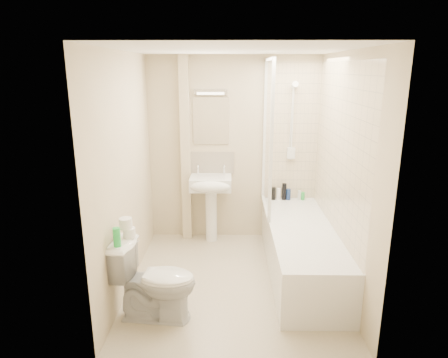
{
  "coord_description": "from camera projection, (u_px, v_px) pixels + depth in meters",
  "views": [
    {
      "loc": [
        -0.05,
        -3.88,
        2.23
      ],
      "look_at": [
        -0.11,
        0.2,
        1.1
      ],
      "focal_mm": 32.0,
      "sensor_mm": 36.0,
      "label": 1
    }
  ],
  "objects": [
    {
      "name": "pipe_boxing",
      "position": [
        186.0,
        151.0,
        5.17
      ],
      "size": [
        0.12,
        0.12,
        2.4
      ],
      "primitive_type": "cube",
      "color": "beige",
      "rests_on": "ground"
    },
    {
      "name": "mirror",
      "position": [
        211.0,
        121.0,
        5.11
      ],
      "size": [
        0.46,
        0.01,
        0.6
      ],
      "primitive_type": "cube",
      "color": "white",
      "rests_on": "wall_back"
    },
    {
      "name": "bottle_green",
      "position": [
        303.0,
        196.0,
        5.28
      ],
      "size": [
        0.06,
        0.06,
        0.1
      ],
      "primitive_type": "cylinder",
      "color": "green",
      "rests_on": "bathtub"
    },
    {
      "name": "shower_screen",
      "position": [
        268.0,
        137.0,
        4.71
      ],
      "size": [
        0.04,
        0.92,
        1.8
      ],
      "color": "white",
      "rests_on": "bathtub"
    },
    {
      "name": "bathtub",
      "position": [
        301.0,
        249.0,
        4.44
      ],
      "size": [
        0.7,
        2.1,
        0.55
      ],
      "color": "white",
      "rests_on": "ground"
    },
    {
      "name": "toilet_roll_lower",
      "position": [
        129.0,
        233.0,
        3.61
      ],
      "size": [
        0.11,
        0.11,
        0.09
      ],
      "primitive_type": "cylinder",
      "color": "white",
      "rests_on": "toilet"
    },
    {
      "name": "toilet",
      "position": [
        155.0,
        280.0,
        3.62
      ],
      "size": [
        0.57,
        0.82,
        0.75
      ],
      "primitive_type": "imported",
      "rotation": [
        0.0,
        0.0,
        1.47
      ],
      "color": "white",
      "rests_on": "ground"
    },
    {
      "name": "tile_right",
      "position": [
        339.0,
        149.0,
        4.13
      ],
      "size": [
        0.01,
        2.1,
        1.75
      ],
      "primitive_type": "cube",
      "color": "beige",
      "rests_on": "wall_right"
    },
    {
      "name": "wall_left",
      "position": [
        126.0,
        174.0,
        4.03
      ],
      "size": [
        0.02,
        2.5,
        2.4
      ],
      "primitive_type": "cube",
      "color": "beige",
      "rests_on": "ground"
    },
    {
      "name": "floor",
      "position": [
        234.0,
        281.0,
        4.34
      ],
      "size": [
        2.5,
        2.5,
        0.0
      ],
      "primitive_type": "plane",
      "color": "beige",
      "rests_on": "ground"
    },
    {
      "name": "shower_fixture",
      "position": [
        292.0,
        124.0,
        5.06
      ],
      "size": [
        0.1,
        0.16,
        0.99
      ],
      "color": "white",
      "rests_on": "wall_back"
    },
    {
      "name": "wall_back",
      "position": [
        233.0,
        150.0,
        5.22
      ],
      "size": [
        2.2,
        0.02,
        2.4
      ],
      "primitive_type": "cube",
      "color": "beige",
      "rests_on": "ground"
    },
    {
      "name": "bottle_blue",
      "position": [
        288.0,
        194.0,
        5.28
      ],
      "size": [
        0.06,
        0.06,
        0.15
      ],
      "primitive_type": "cylinder",
      "color": "navy",
      "rests_on": "bathtub"
    },
    {
      "name": "bottle_white_b",
      "position": [
        299.0,
        195.0,
        5.28
      ],
      "size": [
        0.05,
        0.05,
        0.12
      ],
      "primitive_type": "cylinder",
      "color": "silver",
      "rests_on": "bathtub"
    },
    {
      "name": "tile_back",
      "position": [
        292.0,
        133.0,
        5.14
      ],
      "size": [
        0.7,
        0.01,
        1.75
      ],
      "primitive_type": "cube",
      "color": "beige",
      "rests_on": "wall_back"
    },
    {
      "name": "green_bottle",
      "position": [
        117.0,
        237.0,
        3.41
      ],
      "size": [
        0.06,
        0.06,
        0.17
      ],
      "primitive_type": "cylinder",
      "color": "green",
      "rests_on": "toilet"
    },
    {
      "name": "strip_light",
      "position": [
        211.0,
        92.0,
        4.99
      ],
      "size": [
        0.42,
        0.07,
        0.07
      ],
      "primitive_type": "cube",
      "color": "silver",
      "rests_on": "wall_back"
    },
    {
      "name": "ceiling",
      "position": [
        235.0,
        49.0,
        3.7
      ],
      "size": [
        2.2,
        2.5,
        0.02
      ],
      "primitive_type": "cube",
      "color": "white",
      "rests_on": "wall_back"
    },
    {
      "name": "wall_right",
      "position": [
        344.0,
        175.0,
        4.0
      ],
      "size": [
        0.02,
        2.5,
        2.4
      ],
      "primitive_type": "cube",
      "color": "beige",
      "rests_on": "ground"
    },
    {
      "name": "pedestal_sink",
      "position": [
        211.0,
        191.0,
        5.13
      ],
      "size": [
        0.53,
        0.48,
        1.02
      ],
      "color": "white",
      "rests_on": "ground"
    },
    {
      "name": "bottle_white_a",
      "position": [
        278.0,
        194.0,
        5.28
      ],
      "size": [
        0.06,
        0.06,
        0.15
      ],
      "primitive_type": "cylinder",
      "color": "white",
      "rests_on": "bathtub"
    },
    {
      "name": "bottle_black_a",
      "position": [
        273.0,
        194.0,
        5.28
      ],
      "size": [
        0.06,
        0.06,
        0.17
      ],
      "primitive_type": "cylinder",
      "color": "black",
      "rests_on": "bathtub"
    },
    {
      "name": "bottle_black_b",
      "position": [
        284.0,
        192.0,
        5.27
      ],
      "size": [
        0.06,
        0.06,
        0.22
      ],
      "primitive_type": "cylinder",
      "color": "black",
      "rests_on": "bathtub"
    },
    {
      "name": "splashback",
      "position": [
        211.0,
        163.0,
        5.26
      ],
      "size": [
        0.6,
        0.02,
        0.3
      ],
      "primitive_type": "cube",
      "color": "beige",
      "rests_on": "wall_back"
    },
    {
      "name": "toilet_roll_upper",
      "position": [
        126.0,
        223.0,
        3.58
      ],
      "size": [
        0.12,
        0.12,
        0.09
      ],
      "primitive_type": "cylinder",
      "color": "white",
      "rests_on": "toilet_roll_lower"
    }
  ]
}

